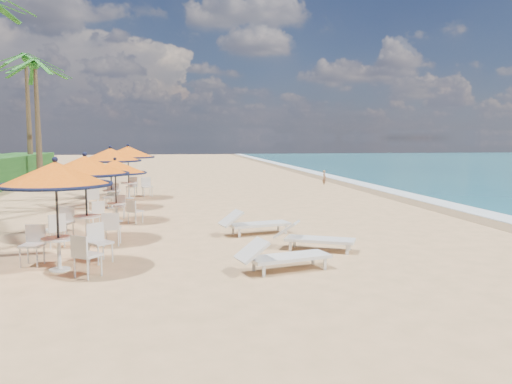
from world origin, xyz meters
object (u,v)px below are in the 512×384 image
at_px(lounger_far, 253,223).
at_px(station_1, 84,176).
at_px(lounger_near, 281,256).
at_px(station_2, 115,175).
at_px(lounger_mid, 312,237).
at_px(station_4, 129,157).
at_px(station_0, 59,188).
at_px(station_3, 110,162).

bearing_deg(lounger_far, station_1, 169.94).
bearing_deg(lounger_near, station_2, 106.24).
xyz_separation_m(station_1, lounger_near, (4.80, -4.04, -1.51)).
bearing_deg(lounger_mid, lounger_far, 143.21).
relative_size(station_1, station_4, 0.96).
xyz_separation_m(station_0, lounger_far, (4.88, 3.34, -1.50)).
distance_m(station_1, station_3, 6.96).
bearing_deg(lounger_near, lounger_far, 75.33).
distance_m(station_1, station_4, 10.45).
bearing_deg(lounger_far, station_3, 113.57).
relative_size(station_4, lounger_near, 1.20).
bearing_deg(lounger_mid, station_4, 140.51).
xyz_separation_m(station_2, lounger_far, (4.36, -3.16, -1.30)).
bearing_deg(station_3, station_4, 81.45).
distance_m(lounger_mid, lounger_far, 2.64).
distance_m(station_2, lounger_mid, 7.94).
bearing_deg(station_1, station_2, 81.64).
xyz_separation_m(station_0, lounger_near, (4.81, -0.94, -1.50)).
bearing_deg(lounger_far, lounger_near, -103.88).
bearing_deg(station_1, station_0, -90.31).
height_order(station_3, lounger_mid, station_3).
distance_m(station_2, station_3, 3.61).
bearing_deg(station_3, station_0, -89.48).
bearing_deg(station_0, station_1, 89.69).
height_order(station_2, station_4, station_4).
bearing_deg(station_0, station_3, 90.52).
relative_size(lounger_near, lounger_mid, 1.03).
relative_size(station_0, station_4, 0.95).
height_order(station_0, station_4, station_4).
height_order(station_3, lounger_far, station_3).
xyz_separation_m(station_3, lounger_mid, (6.17, -9.06, -1.58)).
xyz_separation_m(station_0, station_3, (-0.09, 10.05, 0.07)).
bearing_deg(lounger_near, station_0, 155.17).
height_order(station_3, station_4, station_4).
bearing_deg(lounger_far, station_4, 100.60).
bearing_deg(station_4, station_0, -91.83).
relative_size(station_2, lounger_near, 1.02).
distance_m(station_1, lounger_mid, 6.59).
relative_size(station_3, lounger_mid, 1.22).
xyz_separation_m(station_0, lounger_mid, (6.08, 0.99, -1.51)).
relative_size(station_1, lounger_near, 1.15).
bearing_deg(station_2, station_4, 90.68).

